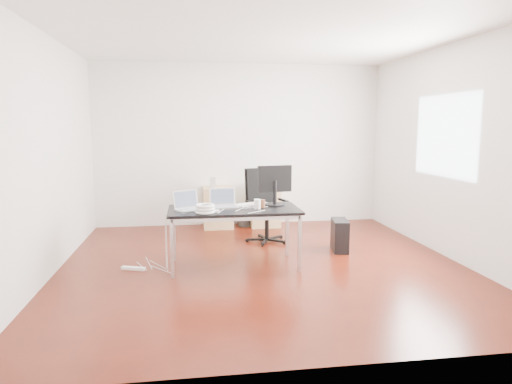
{
  "coord_description": "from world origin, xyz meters",
  "views": [
    {
      "loc": [
        -0.89,
        -5.49,
        1.75
      ],
      "look_at": [
        0.0,
        0.55,
        0.85
      ],
      "focal_mm": 32.0,
      "sensor_mm": 36.0,
      "label": 1
    }
  ],
  "objects": [
    {
      "name": "filing_cabinet_left",
      "position": [
        -0.41,
        2.23,
        0.35
      ],
      "size": [
        0.5,
        0.5,
        0.7
      ],
      "primitive_type": "cube",
      "color": "tan",
      "rests_on": "ground"
    },
    {
      "name": "filing_cabinet_right",
      "position": [
        0.39,
        2.23,
        0.35
      ],
      "size": [
        0.5,
        0.5,
        0.7
      ],
      "primitive_type": "cube",
      "color": "tan",
      "rests_on": "ground"
    },
    {
      "name": "pc_tower",
      "position": [
        1.18,
        0.5,
        0.22
      ],
      "size": [
        0.28,
        0.48,
        0.44
      ],
      "primitive_type": "cube",
      "rotation": [
        0.0,
        0.0,
        -0.17
      ],
      "color": "black",
      "rests_on": "ground"
    },
    {
      "name": "laptop_right",
      "position": [
        -0.47,
        0.13,
        0.79
      ],
      "size": [
        0.35,
        0.28,
        0.23
      ],
      "rotation": [
        0.0,
        0.0,
        0.1
      ],
      "color": "silver",
      "rests_on": "desk"
    },
    {
      "name": "power_strip",
      "position": [
        -1.59,
        0.03,
        0.02
      ],
      "size": [
        0.3,
        0.16,
        0.04
      ],
      "primitive_type": "cube",
      "rotation": [
        0.0,
        0.0,
        -0.35
      ],
      "color": "white",
      "rests_on": "ground"
    },
    {
      "name": "navy_garment",
      "position": [
        0.36,
        2.18,
        0.74
      ],
      "size": [
        0.35,
        0.3,
        0.09
      ],
      "primitive_type": "cube",
      "rotation": [
        0.0,
        0.0,
        0.24
      ],
      "color": "black",
      "rests_on": "filing_cabinet_right"
    },
    {
      "name": "monitor",
      "position": [
        0.19,
        0.18,
        1.01
      ],
      "size": [
        0.45,
        0.26,
        0.51
      ],
      "rotation": [
        0.0,
        0.0,
        0.19
      ],
      "color": "black",
      "rests_on": "desk"
    },
    {
      "name": "keyboard",
      "position": [
        -0.11,
        0.23,
        0.74
      ],
      "size": [
        0.46,
        0.31,
        0.02
      ],
      "primitive_type": "cube",
      "rotation": [
        0.0,
        0.0,
        0.42
      ],
      "color": "white",
      "rests_on": "desk"
    },
    {
      "name": "office_chair",
      "position": [
        0.23,
        1.21,
        0.61
      ],
      "size": [
        0.58,
        0.6,
        1.08
      ],
      "rotation": [
        0.0,
        0.0,
        0.25
      ],
      "color": "black",
      "rests_on": "ground"
    },
    {
      "name": "cup_brown",
      "position": [
        0.0,
        0.03,
        0.78
      ],
      "size": [
        0.08,
        0.08,
        0.1
      ],
      "primitive_type": "cylinder",
      "rotation": [
        0.0,
        0.0,
        -0.03
      ],
      "color": "brown",
      "rests_on": "desk"
    },
    {
      "name": "room_shell",
      "position": [
        0.04,
        0.0,
        1.4
      ],
      "size": [
        5.0,
        5.0,
        5.0
      ],
      "color": "#3D0F06",
      "rests_on": "ground"
    },
    {
      "name": "speaker",
      "position": [
        -0.5,
        2.17,
        0.79
      ],
      "size": [
        0.09,
        0.08,
        0.18
      ],
      "primitive_type": "cube",
      "rotation": [
        0.0,
        0.0,
        0.01
      ],
      "color": "#9E9E9E",
      "rests_on": "filing_cabinet_left"
    },
    {
      "name": "power_adapter",
      "position": [
        -0.59,
        -0.21,
        0.74
      ],
      "size": [
        0.08,
        0.08,
        0.03
      ],
      "primitive_type": "cube",
      "rotation": [
        0.0,
        0.0,
        -0.14
      ],
      "color": "white",
      "rests_on": "desk"
    },
    {
      "name": "desk",
      "position": [
        -0.35,
        0.02,
        0.68
      ],
      "size": [
        1.6,
        0.8,
        0.73
      ],
      "color": "black",
      "rests_on": "ground"
    },
    {
      "name": "laptop_left",
      "position": [
        -0.91,
        0.0,
        0.79
      ],
      "size": [
        0.41,
        0.38,
        0.23
      ],
      "rotation": [
        0.0,
        0.0,
        0.51
      ],
      "color": "silver",
      "rests_on": "desk"
    },
    {
      "name": "cable_coil",
      "position": [
        -0.72,
        -0.24,
        0.78
      ],
      "size": [
        0.24,
        0.24,
        0.11
      ],
      "rotation": [
        0.0,
        0.0,
        -0.23
      ],
      "color": "white",
      "rests_on": "desk"
    },
    {
      "name": "wastebasket",
      "position": [
        0.05,
        2.25,
        0.14
      ],
      "size": [
        0.3,
        0.3,
        0.28
      ],
      "primitive_type": "cylinder",
      "rotation": [
        0.0,
        0.0,
        0.29
      ],
      "color": "black",
      "rests_on": "ground"
    },
    {
      "name": "cup_white",
      "position": [
        -0.07,
        -0.05,
        0.79
      ],
      "size": [
        0.1,
        0.1,
        0.12
      ],
      "primitive_type": "cylinder",
      "rotation": [
        0.0,
        0.0,
        -0.23
      ],
      "color": "white",
      "rests_on": "desk"
    }
  ]
}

